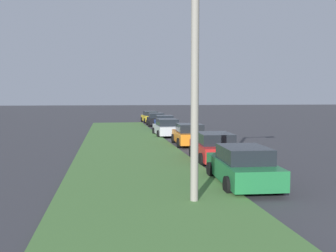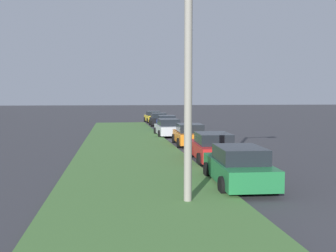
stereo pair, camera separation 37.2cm
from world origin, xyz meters
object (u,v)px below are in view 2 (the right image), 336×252
at_px(parked_car_blue, 166,123).
at_px(parked_car_yellow, 153,117).
at_px(streetlight, 199,60).
at_px(parked_car_green, 239,166).
at_px(parked_car_red, 213,147).
at_px(parked_car_black, 159,120).
at_px(parked_car_silver, 168,128).
at_px(parked_car_orange, 189,135).

relative_size(parked_car_blue, parked_car_yellow, 1.00).
bearing_deg(streetlight, parked_car_green, -43.99).
xyz_separation_m(parked_car_red, parked_car_blue, (18.68, -0.29, 0.00)).
distance_m(parked_car_black, parked_car_yellow, 5.65).
bearing_deg(parked_car_silver, parked_car_red, -178.80).
xyz_separation_m(parked_car_orange, parked_car_silver, (6.03, 0.58, 0.00)).
relative_size(parked_car_red, parked_car_yellow, 1.00).
distance_m(parked_car_green, parked_car_blue, 23.92).
height_order(parked_car_orange, streetlight, streetlight).
distance_m(parked_car_silver, parked_car_black, 11.82).
height_order(parked_car_blue, parked_car_black, same).
relative_size(parked_car_black, parked_car_yellow, 0.99).
relative_size(parked_car_orange, parked_car_black, 1.01).
relative_size(parked_car_green, parked_car_orange, 1.01).
relative_size(parked_car_orange, streetlight, 0.58).
height_order(parked_car_yellow, streetlight, streetlight).
height_order(parked_car_green, parked_car_yellow, same).
height_order(parked_car_black, parked_car_yellow, same).
xyz_separation_m(parked_car_orange, parked_car_blue, (12.14, -0.15, 0.00)).
relative_size(parked_car_black, streetlight, 0.58).
bearing_deg(parked_car_black, streetlight, 176.31).
distance_m(parked_car_red, parked_car_black, 24.38).
xyz_separation_m(parked_car_orange, parked_car_black, (17.84, -0.05, 0.00)).
distance_m(parked_car_green, parked_car_black, 29.62).
xyz_separation_m(parked_car_blue, streetlight, (-25.98, 2.72, 3.67)).
bearing_deg(parked_car_blue, streetlight, 177.42).
relative_size(parked_car_green, streetlight, 0.59).
relative_size(parked_car_yellow, streetlight, 0.58).
height_order(parked_car_red, parked_car_blue, same).
xyz_separation_m(parked_car_silver, parked_car_blue, (6.10, -0.73, 0.00)).
bearing_deg(parked_car_red, parked_car_yellow, 2.74).
height_order(parked_car_green, parked_car_red, same).
relative_size(parked_car_blue, streetlight, 0.59).
height_order(parked_car_red, parked_car_black, same).
bearing_deg(streetlight, parked_car_red, -18.40).
bearing_deg(parked_car_black, parked_car_green, 179.82).
xyz_separation_m(parked_car_green, parked_car_silver, (17.81, 0.00, 0.00)).
xyz_separation_m(parked_car_red, parked_car_black, (24.38, -0.19, 0.00)).
bearing_deg(parked_car_blue, parked_car_red, -177.50).
relative_size(parked_car_silver, parked_car_black, 1.00).
relative_size(parked_car_red, parked_car_blue, 1.00).
distance_m(parked_car_black, streetlight, 32.00).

